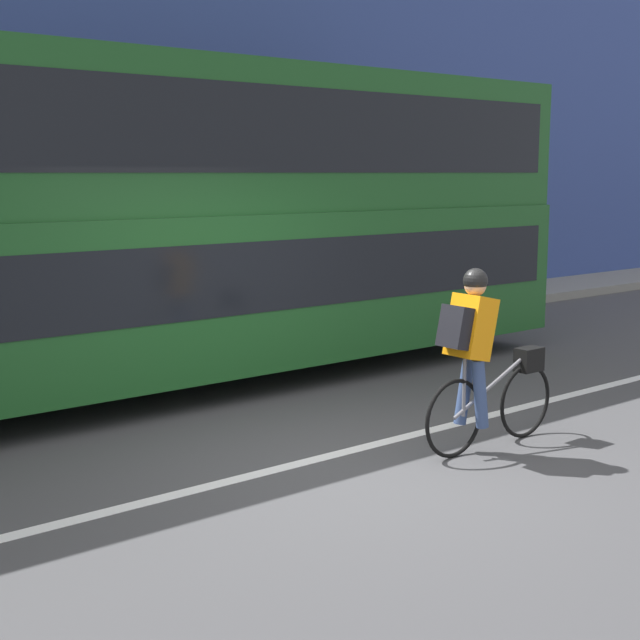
{
  "coord_description": "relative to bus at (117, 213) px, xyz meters",
  "views": [
    {
      "loc": [
        -4.71,
        -5.57,
        2.44
      ],
      "look_at": [
        0.68,
        1.2,
        1.0
      ],
      "focal_mm": 50.0,
      "sensor_mm": 36.0,
      "label": 1
    }
  ],
  "objects": [
    {
      "name": "bus",
      "position": [
        0.0,
        0.0,
        0.0
      ],
      "size": [
        11.63,
        2.46,
        3.6
      ],
      "color": "black",
      "rests_on": "ground_plane"
    },
    {
      "name": "cyclist_on_bike",
      "position": [
        1.56,
        -3.77,
        -1.13
      ],
      "size": [
        1.65,
        0.32,
        1.63
      ],
      "color": "black",
      "rests_on": "ground_plane"
    },
    {
      "name": "road_center_line",
      "position": [
        0.45,
        -3.07,
        -2.0
      ],
      "size": [
        50.0,
        0.14,
        0.01
      ],
      "primitive_type": "cube",
      "color": "silver",
      "rests_on": "ground_plane"
    },
    {
      "name": "ground_plane",
      "position": [
        0.45,
        -3.27,
        -2.01
      ],
      "size": [
        80.0,
        80.0,
        0.0
      ],
      "primitive_type": "plane",
      "color": "#424244"
    },
    {
      "name": "sidewalk_curb",
      "position": [
        0.45,
        2.34,
        -1.93
      ],
      "size": [
        60.0,
        1.62,
        0.16
      ],
      "color": "gray",
      "rests_on": "ground_plane"
    },
    {
      "name": "trash_bin",
      "position": [
        5.61,
        2.26,
        -1.37
      ],
      "size": [
        0.51,
        0.51,
        0.95
      ],
      "color": "#194C23",
      "rests_on": "sidewalk_curb"
    },
    {
      "name": "building_facade",
      "position": [
        0.45,
        3.3,
        2.32
      ],
      "size": [
        60.0,
        0.3,
        8.65
      ],
      "color": "#33478C",
      "rests_on": "ground_plane"
    }
  ]
}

